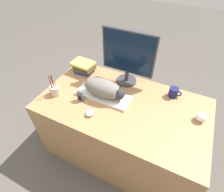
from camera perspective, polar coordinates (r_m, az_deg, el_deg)
name	(u,v)px	position (r m, az deg, el deg)	size (l,w,h in m)	color
ground_plane	(103,180)	(1.89, -2.81, -25.73)	(12.00, 12.00, 0.00)	#4C4742
desk	(121,128)	(1.74, 3.04, -10.50)	(1.41, 0.79, 0.71)	#9E7047
keyboard	(103,96)	(1.52, -2.87, 0.16)	(0.48, 0.18, 0.02)	silver
cat	(105,89)	(1.46, -2.45, 2.44)	(0.37, 0.17, 0.15)	#66605B
monitor	(128,55)	(1.53, 5.31, 13.11)	(0.47, 0.19, 0.50)	#333338
computer_mouse	(90,113)	(1.39, -7.32, -5.50)	(0.06, 0.08, 0.03)	gray
coffee_mug	(174,92)	(1.60, 19.50, 1.15)	(0.11, 0.08, 0.09)	#141947
pen_cup	(55,90)	(1.60, -18.12, 1.87)	(0.09, 0.09, 0.22)	#B2A893
baseball	(201,117)	(1.48, 27.14, -6.11)	(0.08, 0.08, 0.08)	silver
phone	(80,96)	(1.48, -10.32, 0.02)	(0.05, 0.02, 0.10)	#4C4C51
book_stack	(84,67)	(1.80, -9.18, 9.36)	(0.22, 0.17, 0.11)	navy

